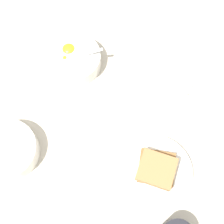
{
  "coord_description": "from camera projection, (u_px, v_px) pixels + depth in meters",
  "views": [
    {
      "loc": [
        0.17,
        -0.15,
        0.77
      ],
      "look_at": [
        -0.07,
        0.02,
        0.02
      ],
      "focal_mm": 50.0,
      "sensor_mm": 36.0,
      "label": 1
    }
  ],
  "objects": [
    {
      "name": "soup_spoon",
      "position": [
        187.0,
        88.0,
        0.83
      ],
      "size": [
        0.15,
        0.12,
        0.03
      ],
      "color": "white",
      "rests_on": "ground_plane"
    },
    {
      "name": "toast_plate",
      "position": [
        155.0,
        172.0,
        0.76
      ],
      "size": [
        0.18,
        0.18,
        0.02
      ],
      "color": "white",
      "rests_on": "ground_plane"
    },
    {
      "name": "ground_plane",
      "position": [
        121.0,
        140.0,
        0.79
      ],
      "size": [
        3.0,
        3.0,
        0.0
      ],
      "primitive_type": "plane",
      "color": "beige"
    },
    {
      "name": "congee_bowl",
      "position": [
        8.0,
        150.0,
        0.76
      ],
      "size": [
        0.15,
        0.15,
        0.05
      ],
      "color": "white",
      "rests_on": "ground_plane"
    },
    {
      "name": "toast_sandwich",
      "position": [
        157.0,
        168.0,
        0.73
      ],
      "size": [
        0.12,
        0.12,
        0.04
      ],
      "color": "brown",
      "rests_on": "toast_plate"
    },
    {
      "name": "egg_bowl",
      "position": [
        74.0,
        59.0,
        0.85
      ],
      "size": [
        0.15,
        0.15,
        0.07
      ],
      "color": "white",
      "rests_on": "ground_plane"
    }
  ]
}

